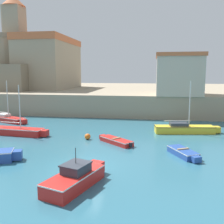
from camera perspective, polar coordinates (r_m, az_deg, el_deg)
ground_plane at (r=18.36m, az=-6.26°, el=-11.90°), size 200.00×200.00×0.00m
quay_seawall at (r=55.97m, az=4.44°, el=3.73°), size 120.00×40.00×3.19m
dinghy_blue_0 at (r=21.21m, az=15.34°, el=-8.52°), size 2.34×3.40×0.58m
motorboat_red_1 at (r=15.45m, az=-7.87°, el=-13.95°), size 2.83×4.98×2.25m
sailboat_red_2 at (r=28.78m, az=-19.67°, el=-3.92°), size 6.33×1.97×5.17m
sailboat_red_4 at (r=36.84m, az=-21.91°, el=-1.34°), size 6.42×3.55×5.37m
dinghy_red_6 at (r=24.00m, az=0.81°, el=-6.24°), size 3.56×3.27×0.53m
sailboat_yellow_9 at (r=28.99m, az=15.62°, el=-3.51°), size 6.96×2.41×5.54m
mooring_buoy at (r=25.42m, az=-5.33°, el=-5.34°), size 0.57×0.57×0.57m
church at (r=54.30m, az=-14.35°, el=10.92°), size 12.24×15.70×17.44m
fortress at (r=55.15m, az=-22.32°, el=8.21°), size 14.43×14.43×10.12m
harbor_shed_mid_row at (r=38.96m, az=14.29°, el=7.98°), size 6.49×7.35×5.81m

